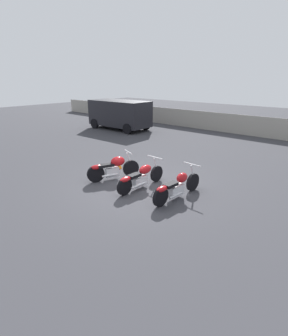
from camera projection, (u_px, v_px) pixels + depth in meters
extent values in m
plane|color=#38383D|center=(142.00, 186.00, 9.10)|extent=(60.00, 60.00, 0.00)
cube|color=#9E998E|center=(255.00, 126.00, 16.65)|extent=(40.00, 0.04, 1.29)
cylinder|color=black|center=(131.00, 168.00, 9.95)|extent=(0.33, 0.62, 0.63)
cylinder|color=black|center=(96.00, 174.00, 9.37)|extent=(0.33, 0.62, 0.63)
cube|color=silver|center=(112.00, 172.00, 9.64)|extent=(0.37, 0.53, 0.35)
ellipsoid|color=#AD1419|center=(118.00, 161.00, 9.62)|extent=(0.49, 0.61, 0.36)
cube|color=black|center=(106.00, 165.00, 9.45)|extent=(0.45, 0.64, 0.10)
ellipsoid|color=#AD1419|center=(97.00, 167.00, 9.31)|extent=(0.35, 0.48, 0.16)
cylinder|color=silver|center=(128.00, 152.00, 9.69)|extent=(0.59, 0.27, 0.04)
cylinder|color=silver|center=(130.00, 160.00, 9.82)|extent=(0.14, 0.25, 0.65)
cylinder|color=silver|center=(110.00, 175.00, 9.51)|extent=(0.29, 0.57, 0.07)
cylinder|color=black|center=(157.00, 174.00, 9.47)|extent=(0.12, 0.59, 0.58)
cylinder|color=black|center=(125.00, 187.00, 8.35)|extent=(0.12, 0.59, 0.58)
cube|color=silver|center=(140.00, 181.00, 8.86)|extent=(0.22, 0.58, 0.32)
ellipsoid|color=#AD1419|center=(145.00, 169.00, 8.94)|extent=(0.27, 0.55, 0.31)
cube|color=black|center=(134.00, 176.00, 8.58)|extent=(0.25, 0.47, 0.10)
ellipsoid|color=#AD1419|center=(126.00, 179.00, 8.31)|extent=(0.21, 0.45, 0.16)
cylinder|color=silver|center=(155.00, 157.00, 9.18)|extent=(0.66, 0.05, 0.04)
cylinder|color=silver|center=(156.00, 166.00, 9.32)|extent=(0.06, 0.25, 0.63)
cylinder|color=silver|center=(139.00, 185.00, 8.69)|extent=(0.09, 0.72, 0.07)
cylinder|color=black|center=(193.00, 182.00, 8.68)|extent=(0.14, 0.60, 0.60)
cylinder|color=black|center=(161.00, 197.00, 7.61)|extent=(0.14, 0.60, 0.60)
cube|color=silver|center=(176.00, 191.00, 8.10)|extent=(0.24, 0.59, 0.33)
ellipsoid|color=#AD1419|center=(182.00, 178.00, 8.17)|extent=(0.29, 0.46, 0.31)
cube|color=black|center=(171.00, 185.00, 7.83)|extent=(0.27, 0.50, 0.10)
ellipsoid|color=#AD1419|center=(162.00, 189.00, 7.57)|extent=(0.23, 0.45, 0.16)
cylinder|color=silver|center=(192.00, 164.00, 8.40)|extent=(0.66, 0.08, 0.04)
cylinder|color=silver|center=(192.00, 173.00, 8.54)|extent=(0.07, 0.25, 0.63)
cylinder|color=silver|center=(176.00, 195.00, 7.93)|extent=(0.11, 0.59, 0.07)
cube|color=black|center=(119.00, 113.00, 18.80)|extent=(4.56, 2.12, 1.75)
cube|color=black|center=(143.00, 110.00, 17.33)|extent=(0.08, 1.81, 0.53)
cylinder|color=black|center=(146.00, 125.00, 18.77)|extent=(0.71, 0.24, 0.70)
cylinder|color=black|center=(128.00, 129.00, 17.38)|extent=(0.71, 0.24, 0.70)
cylinder|color=black|center=(113.00, 120.00, 20.76)|extent=(0.71, 0.24, 0.70)
cylinder|color=black|center=(95.00, 124.00, 19.36)|extent=(0.71, 0.24, 0.70)
cone|color=orange|center=(119.00, 163.00, 10.86)|extent=(0.27, 0.27, 0.43)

